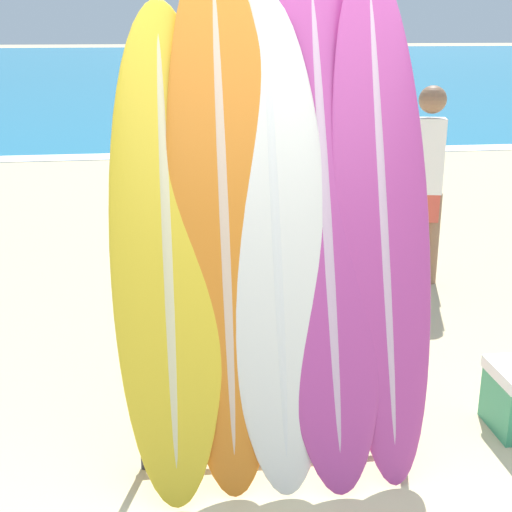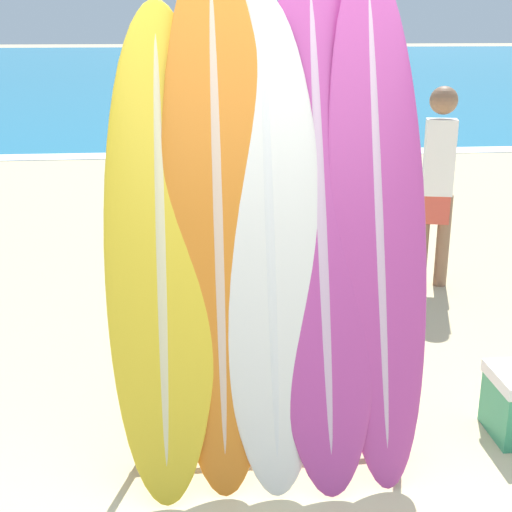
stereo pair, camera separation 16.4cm
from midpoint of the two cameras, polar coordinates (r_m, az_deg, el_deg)
ocean_water at (r=41.65m, az=-4.92°, el=15.06°), size 120.00×60.00×0.01m
surfboard_rack at (r=3.65m, az=2.52°, el=-9.96°), size 1.41×0.04×0.84m
surfboard_slot_0 at (r=3.44m, az=-6.25°, el=0.81°), size 0.55×1.00×2.30m
surfboard_slot_1 at (r=3.45m, az=-1.71°, el=3.18°), size 0.54×0.95×2.56m
surfboard_slot_2 at (r=3.46m, az=2.43°, el=1.35°), size 0.54×0.95×2.34m
surfboard_slot_3 at (r=3.54m, az=6.48°, el=3.07°), size 0.58×1.12×2.51m
surfboard_slot_4 at (r=3.58m, az=10.98°, el=3.08°), size 0.49×1.00×2.52m
person_near_water at (r=5.35m, az=-2.10°, el=5.09°), size 0.29×0.30×1.76m
person_mid_beach at (r=6.17m, az=15.05°, el=5.86°), size 0.28×0.23×1.69m
person_far_left at (r=9.36m, az=10.86°, el=9.89°), size 0.27×0.22×1.62m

